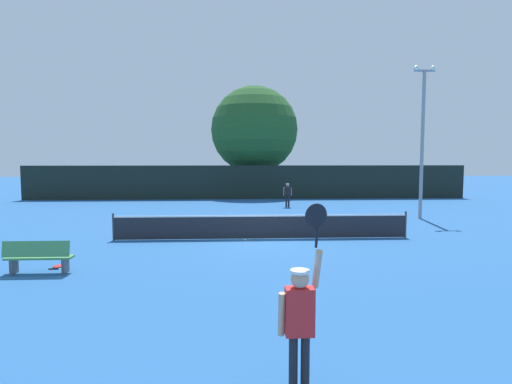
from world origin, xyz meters
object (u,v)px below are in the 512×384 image
(light_pole, at_px, (423,132))
(parked_car_near, at_px, (213,185))
(parked_car_mid, at_px, (265,183))
(tennis_ball, at_px, (245,240))
(spare_racket, at_px, (58,266))
(parked_car_far, at_px, (314,185))
(courtside_bench, at_px, (38,257))
(player_receiving, at_px, (288,193))
(player_serving, at_px, (300,313))
(large_tree, at_px, (254,130))

(light_pole, relative_size, parked_car_near, 1.85)
(light_pole, height_order, parked_car_mid, light_pole)
(tennis_ball, xyz_separation_m, spare_racket, (-5.65, -3.64, -0.01))
(parked_car_near, height_order, parked_car_far, same)
(tennis_ball, distance_m, parked_car_mid, 24.97)
(tennis_ball, relative_size, parked_car_far, 0.02)
(courtside_bench, xyz_separation_m, parked_car_far, (12.75, 26.38, 0.30))
(tennis_ball, bearing_deg, player_receiving, 74.53)
(player_serving, bearing_deg, parked_car_far, 78.83)
(player_receiving, height_order, spare_racket, player_receiving)
(tennis_ball, height_order, large_tree, large_tree)
(player_receiving, xyz_separation_m, tennis_ball, (-3.09, -11.15, -0.91))
(parked_car_mid, bearing_deg, player_serving, -93.27)
(light_pole, xyz_separation_m, parked_car_near, (-11.88, 16.78, -3.81))
(player_serving, distance_m, tennis_ball, 10.75)
(player_receiving, xyz_separation_m, parked_car_mid, (-0.50, 13.67, -0.17))
(player_serving, relative_size, spare_racket, 5.02)
(parked_car_mid, bearing_deg, parked_car_near, -153.62)
(player_receiving, relative_size, light_pole, 0.19)
(player_receiving, distance_m, light_pole, 9.24)
(light_pole, xyz_separation_m, parked_car_mid, (-6.94, 19.21, -3.81))
(parked_car_far, bearing_deg, player_receiving, -110.51)
(parked_car_near, bearing_deg, parked_car_mid, 21.41)
(parked_car_far, bearing_deg, large_tree, -168.70)
(large_tree, height_order, parked_car_mid, large_tree)
(courtside_bench, bearing_deg, player_serving, -45.07)
(player_serving, bearing_deg, parked_car_near, 94.83)
(parked_car_near, xyz_separation_m, parked_car_mid, (4.93, 2.43, 0.00))
(tennis_ball, height_order, parked_car_mid, parked_car_mid)
(tennis_ball, distance_m, light_pole, 11.96)
(spare_racket, bearing_deg, large_tree, 73.97)
(player_serving, bearing_deg, spare_racket, 130.85)
(courtside_bench, xyz_separation_m, parked_car_mid, (8.43, 29.20, 0.30))
(large_tree, relative_size, parked_car_mid, 2.27)
(tennis_ball, xyz_separation_m, parked_car_far, (6.90, 22.01, 0.74))
(player_receiving, bearing_deg, courtside_bench, 60.07)
(courtside_bench, height_order, light_pole, light_pole)
(player_receiving, height_order, courtside_bench, player_receiving)
(tennis_ball, height_order, spare_racket, tennis_ball)
(courtside_bench, distance_m, large_tree, 26.70)
(courtside_bench, xyz_separation_m, large_tree, (7.22, 25.16, 5.25))
(courtside_bench, height_order, parked_car_far, parked_car_far)
(spare_racket, bearing_deg, courtside_bench, -105.11)
(tennis_ball, relative_size, courtside_bench, 0.04)
(light_pole, xyz_separation_m, large_tree, (-8.16, 15.17, 1.15))
(player_serving, xyz_separation_m, tennis_ball, (-0.44, 10.69, -1.12))
(courtside_bench, relative_size, parked_car_far, 0.42)
(large_tree, bearing_deg, parked_car_near, 156.62)
(player_serving, xyz_separation_m, light_pole, (9.08, 16.30, 3.43))
(spare_racket, bearing_deg, player_receiving, 59.42)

